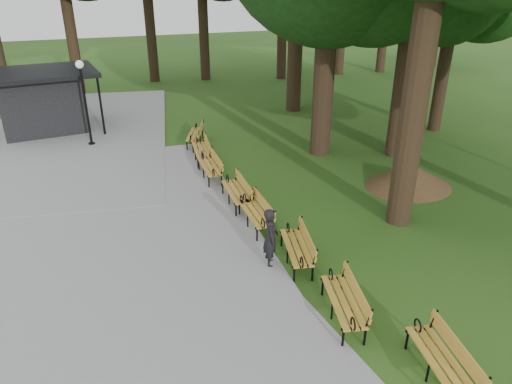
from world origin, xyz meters
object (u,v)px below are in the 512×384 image
object	(u,v)px
bench_5	(236,192)
person	(271,238)
bench_4	(255,213)
bench_1	(441,361)
bench_3	(296,247)
bench_2	(343,301)
bench_8	(195,134)
lamp_post	(83,86)
dirt_mound	(410,175)
bench_6	(210,167)
bench_7	(201,150)
kiosk	(41,101)

from	to	relation	value
bench_5	person	bearing A→B (deg)	-1.01
bench_4	bench_5	size ratio (longest dim) A/B	1.00
bench_1	bench_3	xyz separation A→B (m)	(-0.82, 4.33, 0.00)
bench_2	bench_8	distance (m)	11.95
bench_1	bench_4	bearing A→B (deg)	-158.95
lamp_post	dirt_mound	xyz separation A→B (m)	(9.97, -8.19, -2.08)
bench_5	bench_8	size ratio (longest dim) A/B	1.00
person	bench_4	world-z (taller)	person
bench_2	bench_3	xyz separation A→B (m)	(-0.03, 2.26, 0.00)
bench_3	bench_5	distance (m)	3.66
person	bench_6	world-z (taller)	person
bench_5	lamp_post	bearing A→B (deg)	-149.10
bench_3	bench_4	xyz separation A→B (m)	(-0.34, 2.08, 0.00)
bench_4	bench_7	size ratio (longest dim) A/B	1.00
bench_3	bench_7	distance (m)	7.76
bench_8	dirt_mound	bearing A→B (deg)	61.99
kiosk	bench_5	world-z (taller)	kiosk
person	bench_5	bearing A→B (deg)	14.12
lamp_post	bench_5	xyz separation A→B (m)	(4.01, -7.46, -2.06)
kiosk	bench_1	world-z (taller)	kiosk
bench_8	bench_2	bearing A→B (deg)	22.78
bench_5	bench_7	size ratio (longest dim) A/B	1.00
bench_3	bench_2	bearing A→B (deg)	13.42
bench_1	bench_6	world-z (taller)	same
bench_1	bench_4	size ratio (longest dim) A/B	1.00
bench_8	bench_4	bearing A→B (deg)	20.83
bench_3	bench_8	bearing A→B (deg)	-165.79
bench_4	bench_8	size ratio (longest dim) A/B	1.00
bench_3	bench_4	bearing A→B (deg)	-158.20
bench_7	kiosk	bearing A→B (deg)	-130.03
bench_3	bench_5	bearing A→B (deg)	-160.97
kiosk	bench_1	bearing A→B (deg)	-75.12
bench_4	bench_6	size ratio (longest dim) A/B	1.00
bench_2	bench_3	world-z (taller)	same
dirt_mound	lamp_post	bearing A→B (deg)	140.58
bench_5	bench_8	world-z (taller)	same
bench_6	bench_7	size ratio (longest dim) A/B	1.00
bench_5	bench_6	size ratio (longest dim) A/B	1.00
bench_2	bench_3	distance (m)	2.26
dirt_mound	bench_6	bearing A→B (deg)	153.91
bench_3	bench_4	distance (m)	2.11
person	bench_3	world-z (taller)	person
lamp_post	dirt_mound	bearing A→B (deg)	-39.42
bench_5	bench_1	bearing A→B (deg)	11.44
bench_7	bench_5	bearing A→B (deg)	8.09
bench_3	bench_7	xyz separation A→B (m)	(-0.49, 7.75, 0.00)
person	bench_8	bearing A→B (deg)	15.62
lamp_post	bench_7	bearing A→B (deg)	-40.56
bench_1	bench_7	xyz separation A→B (m)	(-1.31, 12.07, 0.00)
kiosk	dirt_mound	bearing A→B (deg)	-49.37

